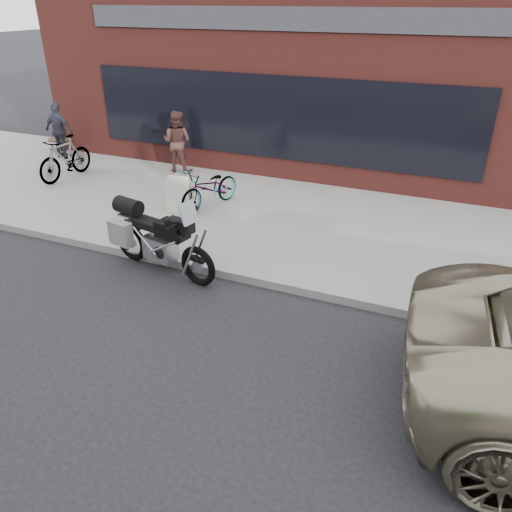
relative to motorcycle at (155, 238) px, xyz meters
name	(u,v)px	position (x,y,z in m)	size (l,w,h in m)	color
ground	(129,479)	(2.15, -3.85, -0.63)	(120.00, 120.00, 0.00)	black
near_sidewalk	(324,220)	(2.15, 3.15, -0.55)	(44.00, 6.00, 0.15)	gray
storefront	(329,69)	(0.15, 10.14, 1.62)	(14.00, 10.07, 4.50)	maroon
motorcycle	(155,238)	(0.00, 0.00, 0.00)	(2.28, 0.84, 1.46)	black
bicycle_front	(210,188)	(-0.35, 2.71, -0.04)	(0.59, 1.68, 0.88)	gray
bicycle_rear	(65,158)	(-4.69, 3.03, 0.05)	(0.50, 1.78, 1.07)	gray
sandwich_sign	(180,193)	(-0.85, 2.26, -0.09)	(0.57, 0.54, 0.78)	beige
cafe_table	(60,139)	(-6.65, 4.95, -0.12)	(0.68, 0.68, 0.39)	black
cafe_patron_left	(177,142)	(-2.35, 4.68, 0.32)	(0.78, 0.61, 1.60)	#4A2C27
cafe_patron_right	(59,130)	(-6.13, 4.47, 0.30)	(0.92, 0.38, 1.57)	#343442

